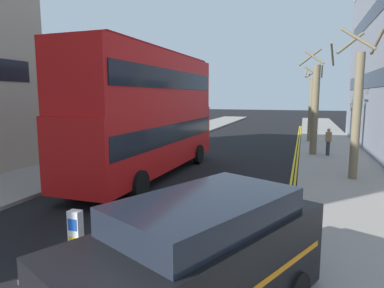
# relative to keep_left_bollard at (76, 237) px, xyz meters

# --- Properties ---
(sidewalk_right) EXTENTS (4.00, 80.00, 0.14)m
(sidewalk_right) POSITION_rel_keep_left_bollard_xyz_m (6.50, 11.55, -0.54)
(sidewalk_right) COLOR gray
(sidewalk_right) RESTS_ON ground
(sidewalk_left) EXTENTS (4.00, 80.00, 0.14)m
(sidewalk_left) POSITION_rel_keep_left_bollard_xyz_m (-6.50, 11.55, -0.54)
(sidewalk_left) COLOR gray
(sidewalk_left) RESTS_ON ground
(kerb_line_outer) EXTENTS (0.10, 56.00, 0.01)m
(kerb_line_outer) POSITION_rel_keep_left_bollard_xyz_m (4.40, 9.55, -0.60)
(kerb_line_outer) COLOR yellow
(kerb_line_outer) RESTS_ON ground
(kerb_line_inner) EXTENTS (0.10, 56.00, 0.01)m
(kerb_line_inner) POSITION_rel_keep_left_bollard_xyz_m (4.24, 9.55, -0.60)
(kerb_line_inner) COLOR yellow
(kerb_line_inner) RESTS_ON ground
(traffic_island) EXTENTS (1.10, 2.20, 0.10)m
(traffic_island) POSITION_rel_keep_left_bollard_xyz_m (0.00, 0.00, -0.56)
(traffic_island) COLOR gray
(traffic_island) RESTS_ON ground
(keep_left_bollard) EXTENTS (0.36, 0.28, 1.11)m
(keep_left_bollard) POSITION_rel_keep_left_bollard_xyz_m (0.00, 0.00, 0.00)
(keep_left_bollard) COLOR silver
(keep_left_bollard) RESTS_ON traffic_island
(double_decker_bus_away) EXTENTS (2.95, 10.85, 5.64)m
(double_decker_bus_away) POSITION_rel_keep_left_bollard_xyz_m (-2.05, 8.05, 2.42)
(double_decker_bus_away) COLOR red
(double_decker_bus_away) RESTS_ON ground
(taxi_minivan) EXTENTS (3.74, 5.15, 2.12)m
(taxi_minivan) POSITION_rel_keep_left_bollard_xyz_m (3.14, -1.16, 0.46)
(taxi_minivan) COLOR black
(taxi_minivan) RESTS_ON ground
(pedestrian_far) EXTENTS (0.34, 0.22, 1.62)m
(pedestrian_far) POSITION_rel_keep_left_bollard_xyz_m (6.10, 15.52, 0.38)
(pedestrian_far) COLOR #2D2D38
(pedestrian_far) RESTS_ON sidewalk_right
(street_tree_near) EXTENTS (1.72, 1.84, 6.26)m
(street_tree_near) POSITION_rel_keep_left_bollard_xyz_m (6.74, 9.76, 2.47)
(street_tree_near) COLOR #6B6047
(street_tree_near) RESTS_ON sidewalk_right
(street_tree_mid) EXTENTS (2.07, 2.05, 6.51)m
(street_tree_mid) POSITION_rel_keep_left_bollard_xyz_m (5.27, 15.70, 2.44)
(street_tree_mid) COLOR #6B6047
(street_tree_mid) RESTS_ON sidewalk_right
(street_tree_far) EXTENTS (1.37, 1.32, 5.90)m
(street_tree_far) POSITION_rel_keep_left_bollard_xyz_m (5.18, 22.04, 2.23)
(street_tree_far) COLOR #6B6047
(street_tree_far) RESTS_ON sidewalk_right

